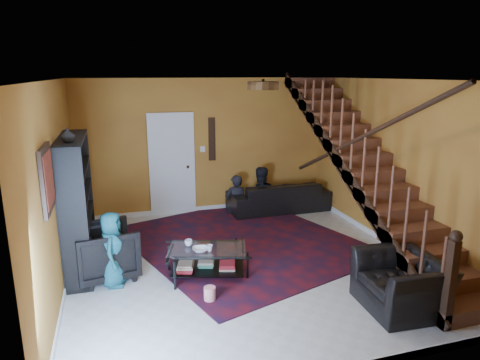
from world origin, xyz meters
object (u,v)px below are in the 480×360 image
object	(u,v)px
bookshelf	(78,206)
armchair_left	(106,251)
armchair_right	(401,283)
coffee_table	(207,260)
sofa	(278,196)

from	to	relation	value
bookshelf	armchair_left	distance (m)	0.83
armchair_left	armchair_right	world-z (taller)	armchair_left
armchair_left	coffee_table	world-z (taller)	armchair_left
armchair_right	sofa	bearing A→B (deg)	-176.59
bookshelf	armchair_right	world-z (taller)	bookshelf
bookshelf	coffee_table	xyz separation A→B (m)	(1.77, -0.87, -0.72)
coffee_table	bookshelf	bearing A→B (deg)	153.90
sofa	armchair_right	size ratio (longest dim) A/B	2.07
bookshelf	coffee_table	world-z (taller)	bookshelf
bookshelf	armchair_right	bearing A→B (deg)	-31.99
sofa	armchair_right	xyz separation A→B (m)	(0.00, -4.14, 0.02)
sofa	armchair_right	world-z (taller)	armchair_right
bookshelf	sofa	distance (m)	4.31
sofa	armchair_left	world-z (taller)	armchair_left
bookshelf	sofa	world-z (taller)	bookshelf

